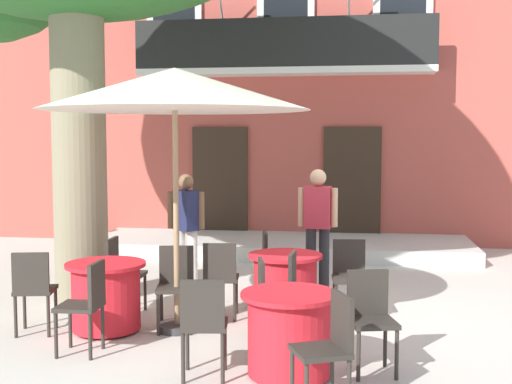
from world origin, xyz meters
The scene contains 22 objects.
ground_plane centered at (0.00, 0.00, 0.00)m, with size 120.00×120.00×0.00m, color beige.
building_facade centered at (-0.95, 6.99, 3.75)m, with size 13.00×5.09×7.50m.
entrance_step_platform centered at (-0.95, 3.99, 0.12)m, with size 6.87×2.02×0.25m, color silver.
cafe_table_near_tree centered at (-2.28, -1.19, 0.39)m, with size 0.86×0.86×0.76m.
cafe_chair_near_tree_0 centered at (-2.18, -1.94, 0.53)m, with size 0.41×0.41×0.91m.
cafe_chair_near_tree_1 centered at (-1.55, -0.98, 0.53)m, with size 0.47×0.47×0.91m.
cafe_chair_near_tree_2 centered at (-2.38, -0.44, 0.53)m, with size 0.41×0.41×0.91m.
cafe_chair_near_tree_3 centered at (-2.99, -1.42, 0.53)m, with size 0.48×0.48×0.91m.
cafe_table_middle centered at (-0.17, -2.27, 0.39)m, with size 0.86×0.86×0.76m.
cafe_chair_middle_0 centered at (0.20, -2.93, 0.53)m, with size 0.53×0.53×0.91m.
cafe_chair_middle_1 centered at (0.54, -2.02, 0.53)m, with size 0.49×0.49×0.91m.
cafe_chair_middle_2 centered at (-0.42, -1.56, 0.53)m, with size 0.48×0.48×0.91m.
cafe_chair_middle_3 centered at (-0.90, -2.45, 0.53)m, with size 0.45×0.45×0.91m.
cafe_table_front centered at (-0.40, -0.38, 0.39)m, with size 0.86×0.86×0.76m.
cafe_chair_front_0 centered at (0.34, -0.24, 0.53)m, with size 0.43×0.43×0.91m.
cafe_chair_front_1 centered at (-0.63, 0.34, 0.53)m, with size 0.47×0.47×0.91m.
cafe_chair_front_2 centered at (-1.14, -0.54, 0.53)m, with size 0.44×0.44×0.91m.
cafe_chair_front_3 centered at (-0.36, -1.13, 0.53)m, with size 0.42×0.42×0.91m.
cafe_umbrella centered at (-1.52, -1.05, 2.61)m, with size 2.90×2.90×2.85m.
ground_planter_left centered at (-4.74, 4.15, 0.40)m, with size 0.44×0.44×0.71m.
pedestrian_near_entrance centered at (-1.95, 1.06, 0.90)m, with size 0.53×0.39×1.60m.
pedestrian_mid_plaza centered at (-0.10, 0.90, 0.95)m, with size 0.53×0.26×1.68m.
Camera 1 is at (0.37, -7.99, 2.13)m, focal length 46.74 mm.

